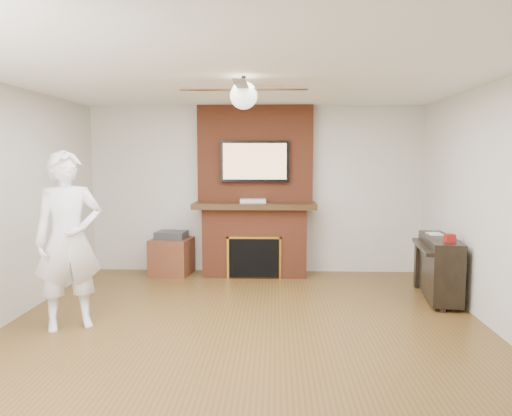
{
  "coord_description": "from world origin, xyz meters",
  "views": [
    {
      "loc": [
        0.31,
        -4.77,
        1.74
      ],
      "look_at": [
        0.08,
        0.9,
        1.16
      ],
      "focal_mm": 35.0,
      "sensor_mm": 36.0,
      "label": 1
    }
  ],
  "objects_px": {
    "person": "(68,240)",
    "fireplace": "(255,208)",
    "side_table": "(172,255)",
    "piano": "(439,266)"
  },
  "relations": [
    {
      "from": "person",
      "to": "fireplace",
      "type": "bearing_deg",
      "value": 23.98
    },
    {
      "from": "person",
      "to": "side_table",
      "type": "distance_m",
      "value": 2.5
    },
    {
      "from": "piano",
      "to": "person",
      "type": "bearing_deg",
      "value": -156.55
    },
    {
      "from": "fireplace",
      "to": "person",
      "type": "xyz_separation_m",
      "value": [
        -1.79,
        -2.42,
        -0.09
      ]
    },
    {
      "from": "side_table",
      "to": "piano",
      "type": "xyz_separation_m",
      "value": [
        3.55,
        -1.17,
        0.12
      ]
    },
    {
      "from": "fireplace",
      "to": "piano",
      "type": "xyz_separation_m",
      "value": [
        2.31,
        -1.23,
        -0.58
      ]
    },
    {
      "from": "person",
      "to": "side_table",
      "type": "bearing_deg",
      "value": 47.28
    },
    {
      "from": "piano",
      "to": "fireplace",
      "type": "bearing_deg",
      "value": 159.18
    },
    {
      "from": "fireplace",
      "to": "side_table",
      "type": "relative_size",
      "value": 3.88
    },
    {
      "from": "fireplace",
      "to": "piano",
      "type": "relative_size",
      "value": 2.07
    }
  ]
}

